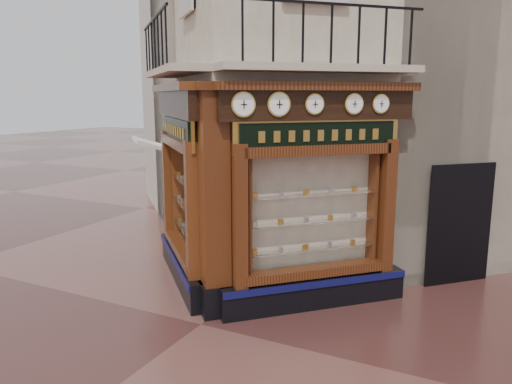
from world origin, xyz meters
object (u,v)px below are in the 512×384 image
Objects in this scene: clock_b at (279,104)px; signboard_left at (177,130)px; awning at (156,245)px; signboard_right at (319,135)px; clock_e at (381,104)px; corner_pilaster at (215,205)px; clock_c at (314,104)px; clock_d at (354,104)px; clock_a at (243,105)px.

signboard_left is at bearing 120.72° from clock_b.
signboard_right is (4.97, -1.79, 3.10)m from awning.
clock_b reaches higher than clock_e.
corner_pilaster reaches higher than signboard_left.
clock_d reaches higher than clock_c.
clock_d is 0.52m from clock_e.
clock_e is 6.94m from awning.
clock_a is 1.17× the size of clock_c.
clock_a is at bearing -175.38° from signboard_right.
corner_pilaster is 1.98m from clock_b.
clock_c reaches higher than signboard_right.
clock_e is 0.22× the size of awning.
corner_pilaster is 11.69× the size of clock_c.
signboard_left is (-2.45, 0.62, -0.52)m from clock_b.
signboard_left is at bearing -176.13° from awning.
clock_d is 0.24× the size of awning.
awning is at bearing 113.28° from clock_c.
clock_a is at bearing 180.00° from clock_b.
corner_pilaster is 2.90m from clock_d.
clock_e is at bearing -124.54° from signboard_left.
awning is at bearing 120.07° from clock_d.
clock_d reaches higher than awning.
signboard_left is (2.05, -1.79, 3.10)m from awning.
clock_d is at bearing -129.45° from signboard_left.
corner_pilaster is at bearing -173.60° from awning.
clock_c is (1.44, 0.83, 1.67)m from corner_pilaster.
clock_c is at bearing -14.92° from corner_pilaster.
clock_d is at bearing 0.00° from clock_b.
clock_c is 0.16× the size of signboard_right.
awning is at bearing 100.24° from clock_a.
clock_a is 1.01× the size of clock_b.
signboard_right is (-0.85, -0.70, -0.52)m from clock_e.
corner_pilaster is 4.89m from awning.
clock_b is 1.12× the size of clock_d.
awning is at bearing 124.40° from clock_e.
clock_d is (0.96, 0.96, 0.00)m from clock_b.
corner_pilaster reaches higher than signboard_right.
clock_b is at bearing -0.00° from clock_a.
awning is 0.66× the size of signboard_left.
clock_c is 2.95m from signboard_left.
clock_b is 0.18× the size of signboard_left.
clock_c is 0.23× the size of awning.
awning is (-4.50, 2.41, -3.62)m from clock_b.
corner_pilaster is at bearing 171.47° from clock_e.
clock_c is at bearing -156.72° from awning.
clock_e is at bearing -5.76° from signboard_right.
clock_d is at bearing 0.00° from clock_a.
signboard_right is at bearing 8.14° from clock_b.
clock_c is at bearing -143.11° from signboard_right.
corner_pilaster is 2.36m from clock_c.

